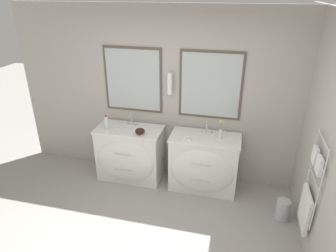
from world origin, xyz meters
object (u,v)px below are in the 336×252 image
at_px(vanity_right, 204,163).
at_px(waste_bin, 282,210).
at_px(vanity_left, 130,154).
at_px(toiletry_bottle, 107,123).
at_px(amenity_bowl, 140,131).
at_px(flower_vase, 221,131).

xyz_separation_m(vanity_right, waste_bin, (1.10, -0.44, -0.28)).
bearing_deg(waste_bin, vanity_left, 169.04).
xyz_separation_m(vanity_left, toiletry_bottle, (-0.32, -0.05, 0.52)).
bearing_deg(toiletry_bottle, vanity_right, 2.02).
bearing_deg(waste_bin, amenity_bowl, 170.33).
xyz_separation_m(vanity_left, waste_bin, (2.25, -0.44, -0.28)).
height_order(vanity_left, flower_vase, flower_vase).
relative_size(vanity_left, vanity_right, 1.00).
height_order(amenity_bowl, flower_vase, flower_vase).
distance_m(vanity_right, waste_bin, 1.22).
distance_m(vanity_right, flower_vase, 0.56).
xyz_separation_m(vanity_left, flower_vase, (1.36, 0.05, 0.52)).
height_order(vanity_left, vanity_right, same).
relative_size(vanity_left, amenity_bowl, 7.09).
height_order(vanity_right, waste_bin, vanity_right).
xyz_separation_m(flower_vase, waste_bin, (0.90, -0.48, -0.80)).
bearing_deg(amenity_bowl, vanity_left, 157.61).
bearing_deg(toiletry_bottle, flower_vase, 3.32).
distance_m(vanity_left, waste_bin, 2.31).
height_order(vanity_right, toiletry_bottle, toiletry_bottle).
distance_m(vanity_right, amenity_bowl, 1.05).
xyz_separation_m(vanity_left, amenity_bowl, (0.22, -0.09, 0.46)).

